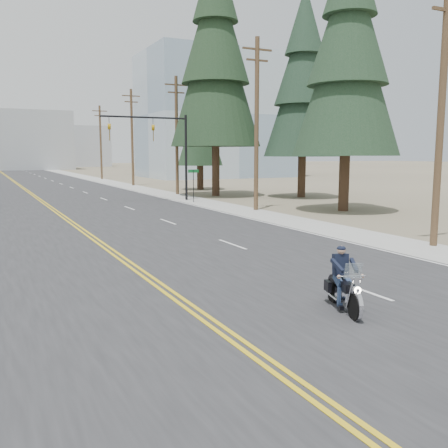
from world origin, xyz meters
name	(u,v)px	position (x,y,z in m)	size (l,w,h in m)	color
ground_plane	(294,383)	(0.00, 0.00, 0.00)	(400.00, 400.00, 0.00)	#776D56
road	(13,181)	(0.00, 70.00, 0.01)	(20.00, 200.00, 0.01)	#303033
sidewalk_right	(95,179)	(11.50, 70.00, 0.01)	(3.00, 200.00, 0.01)	#A5A5A0
traffic_mast_right	(163,140)	(8.98, 32.00, 4.94)	(7.10, 0.26, 7.00)	black
street_sign	(193,180)	(10.80, 30.00, 1.80)	(0.90, 0.06, 2.62)	black
utility_pole_a	(441,107)	(12.50, 8.00, 5.73)	(2.20, 0.30, 11.00)	brown
utility_pole_b	(257,122)	(12.50, 23.00, 5.98)	(2.20, 0.30, 11.50)	brown
utility_pole_c	(177,134)	(12.50, 38.00, 5.73)	(2.20, 0.30, 11.00)	brown
utility_pole_d	(132,136)	(12.50, 53.00, 5.98)	(2.20, 0.30, 11.50)	brown
utility_pole_e	(101,141)	(12.50, 70.00, 5.73)	(2.20, 0.30, 11.00)	brown
glass_building	(217,117)	(32.00, 70.00, 10.00)	(24.00, 16.00, 20.00)	#9EB5CC
haze_bldg_b	(32,141)	(8.00, 125.00, 7.00)	(18.00, 14.00, 14.00)	#ADB2B7
haze_bldg_c	(176,133)	(40.00, 110.00, 9.00)	(16.00, 12.00, 18.00)	#B7BCC6
haze_bldg_e	(83,147)	(25.00, 150.00, 6.00)	(14.00, 14.00, 12.00)	#B7BCC6
motorcyclist	(344,280)	(3.34, 2.75, 0.80)	(0.87, 2.04, 1.59)	black
conifer_near	(349,47)	(17.66, 20.05, 10.74)	(7.06, 7.06, 18.70)	#382619
conifer_mid	(304,78)	(21.37, 30.24, 10.41)	(6.80, 6.80, 18.13)	#382619
conifer_tall	(215,50)	(15.13, 34.97, 13.00)	(8.15, 8.15, 22.64)	#382619
conifer_far	(200,119)	(17.12, 43.10, 7.51)	(4.89, 4.89, 13.10)	#382619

